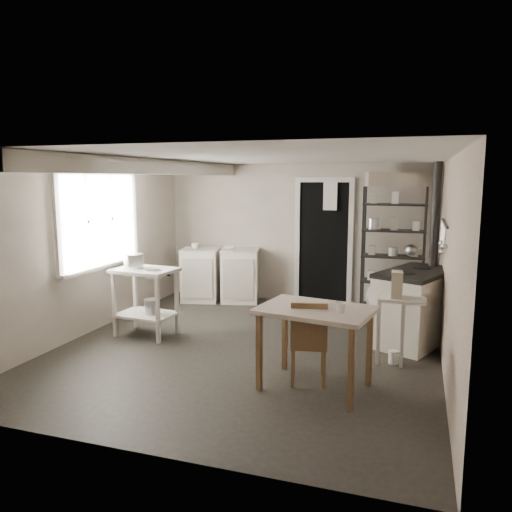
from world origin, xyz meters
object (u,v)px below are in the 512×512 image
(prep_table, at_px, (146,306))
(stove, at_px, (414,309))
(chair, at_px, (309,336))
(shelf_rack, at_px, (393,253))
(flour_sack, at_px, (379,297))
(work_table, at_px, (315,351))
(stockpot, at_px, (134,264))
(base_cabinets, at_px, (221,274))

(prep_table, relative_size, stove, 0.76)
(prep_table, xyz_separation_m, stove, (3.38, 0.77, 0.04))
(stove, bearing_deg, chair, -98.56)
(chair, bearing_deg, stove, 45.52)
(stove, bearing_deg, shelf_rack, 128.40)
(shelf_rack, relative_size, flour_sack, 3.96)
(prep_table, distance_m, work_table, 2.65)
(work_table, bearing_deg, prep_table, 158.35)
(flour_sack, bearing_deg, prep_table, -143.52)
(stockpot, distance_m, stove, 3.66)
(stockpot, bearing_deg, prep_table, -7.01)
(work_table, relative_size, flour_sack, 2.19)
(work_table, distance_m, chair, 0.19)
(flour_sack, bearing_deg, base_cabinets, -178.78)
(chair, xyz_separation_m, flour_sack, (0.48, 2.96, -0.24))
(stove, relative_size, flour_sack, 2.40)
(stockpot, bearing_deg, work_table, -20.75)
(chair, bearing_deg, flour_sack, 68.11)
(base_cabinets, relative_size, flour_sack, 2.75)
(work_table, xyz_separation_m, flour_sack, (0.39, 3.08, -0.14))
(work_table, relative_size, chair, 1.24)
(prep_table, relative_size, base_cabinets, 0.66)
(shelf_rack, bearing_deg, base_cabinets, 179.03)
(stockpot, xyz_separation_m, stove, (3.55, 0.75, -0.50))
(work_table, bearing_deg, stockpot, 159.25)
(base_cabinets, bearing_deg, stockpot, -114.17)
(base_cabinets, height_order, work_table, base_cabinets)
(base_cabinets, height_order, flour_sack, base_cabinets)
(base_cabinets, height_order, chair, chair)
(stockpot, xyz_separation_m, base_cabinets, (0.40, 2.03, -0.48))
(chair, bearing_deg, work_table, -66.38)
(prep_table, height_order, stockpot, stockpot)
(work_table, distance_m, flour_sack, 3.11)
(work_table, xyz_separation_m, chair, (-0.09, 0.12, 0.10))
(chair, bearing_deg, prep_table, 147.48)
(prep_table, relative_size, chair, 1.03)
(shelf_rack, relative_size, work_table, 1.81)
(base_cabinets, height_order, stove, base_cabinets)
(stockpot, distance_m, work_table, 2.87)
(prep_table, bearing_deg, stove, 12.83)
(shelf_rack, distance_m, work_table, 3.13)
(stockpot, relative_size, chair, 0.32)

